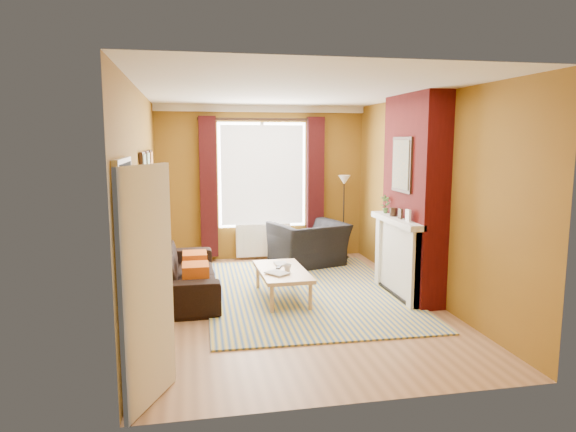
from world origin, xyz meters
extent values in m
plane|color=#906441|center=(0.00, 0.00, 0.00)|extent=(5.50, 5.50, 0.00)
cube|color=brown|center=(0.00, 2.75, 1.40)|extent=(3.80, 0.02, 2.80)
cube|color=brown|center=(0.00, -2.75, 1.40)|extent=(3.80, 0.02, 2.80)
cube|color=brown|center=(1.90, 0.00, 1.40)|extent=(0.02, 5.50, 2.80)
cube|color=brown|center=(-1.90, 0.00, 1.40)|extent=(0.02, 5.50, 2.80)
cube|color=silver|center=(0.00, 0.00, 2.80)|extent=(3.80, 5.50, 0.01)
cube|color=#460B0A|center=(1.72, 0.00, 1.40)|extent=(0.35, 1.40, 2.80)
cube|color=silver|center=(1.53, 0.00, 0.55)|extent=(0.12, 1.30, 1.10)
cube|color=silver|center=(1.48, 0.00, 1.08)|extent=(0.22, 1.40, 0.08)
cube|color=silver|center=(1.51, -0.58, 0.52)|extent=(0.16, 0.14, 1.04)
cube|color=silver|center=(1.51, 0.58, 0.52)|extent=(0.16, 0.14, 1.04)
cube|color=black|center=(1.56, 0.00, 0.45)|extent=(0.06, 0.80, 0.90)
cube|color=black|center=(1.54, 0.00, 0.03)|extent=(0.20, 1.00, 0.06)
cube|color=silver|center=(1.49, -0.35, 1.20)|extent=(0.03, 0.12, 0.16)
cube|color=black|center=(1.49, -0.10, 1.19)|extent=(0.03, 0.10, 0.14)
cylinder|color=black|center=(1.49, 0.15, 1.18)|extent=(0.10, 0.10, 0.12)
cube|color=black|center=(1.53, 0.00, 1.85)|extent=(0.03, 0.60, 0.75)
cube|color=olive|center=(1.51, 0.00, 1.85)|extent=(0.01, 0.52, 0.66)
cube|color=silver|center=(0.00, 2.71, 2.74)|extent=(3.80, 0.08, 0.12)
cube|color=white|center=(0.00, 2.72, 1.55)|extent=(1.60, 0.04, 1.90)
cube|color=silver|center=(0.00, 2.68, 1.55)|extent=(1.50, 0.02, 1.80)
cube|color=silver|center=(0.00, 2.70, 1.55)|extent=(0.06, 0.04, 1.90)
cube|color=#370C0E|center=(-0.98, 2.63, 1.35)|extent=(0.30, 0.16, 2.50)
cube|color=#370C0E|center=(0.98, 2.63, 1.35)|extent=(0.30, 0.16, 2.50)
cylinder|color=black|center=(0.00, 2.63, 2.55)|extent=(2.30, 0.05, 0.05)
cube|color=silver|center=(0.00, 2.65, 0.35)|extent=(1.00, 0.10, 0.60)
cube|color=silver|center=(-0.45, 2.59, 0.35)|extent=(0.04, 0.03, 0.56)
cube|color=silver|center=(-0.34, 2.59, 0.35)|extent=(0.04, 0.03, 0.56)
cube|color=silver|center=(-0.23, 2.59, 0.35)|extent=(0.04, 0.03, 0.56)
cube|color=silver|center=(-0.12, 2.59, 0.35)|extent=(0.04, 0.03, 0.56)
cube|color=silver|center=(-0.01, 2.59, 0.35)|extent=(0.04, 0.03, 0.56)
cube|color=silver|center=(0.10, 2.59, 0.35)|extent=(0.04, 0.03, 0.56)
cube|color=silver|center=(0.21, 2.59, 0.35)|extent=(0.04, 0.03, 0.56)
cube|color=silver|center=(0.32, 2.59, 0.35)|extent=(0.04, 0.03, 0.56)
cube|color=silver|center=(0.43, 2.59, 0.35)|extent=(0.04, 0.03, 0.56)
cube|color=black|center=(-1.87, -0.10, 1.75)|extent=(0.04, 0.44, 0.58)
cube|color=gold|center=(-1.84, -0.10, 1.75)|extent=(0.01, 0.38, 0.52)
cube|color=black|center=(-1.87, 0.55, 1.75)|extent=(0.04, 0.44, 0.58)
cube|color=#309052|center=(-1.84, 0.55, 1.75)|extent=(0.01, 0.38, 0.52)
cube|color=black|center=(-1.87, 1.20, 1.75)|extent=(0.04, 0.44, 0.58)
cube|color=#CC3F33|center=(-1.84, 1.20, 1.75)|extent=(0.01, 0.38, 0.52)
cube|color=silver|center=(-1.88, -2.05, 1.00)|extent=(0.05, 0.94, 2.06)
cube|color=black|center=(-1.85, -2.05, 1.00)|extent=(0.02, 0.80, 1.98)
cube|color=silver|center=(-1.68, -2.41, 1.00)|extent=(0.37, 0.74, 1.98)
imported|color=#447835|center=(1.49, 0.45, 1.26)|extent=(0.14, 0.10, 0.27)
cube|color=#C65010|center=(-1.27, 0.03, 0.51)|extent=(0.34, 0.40, 0.16)
cube|color=#C65010|center=(-1.27, 0.73, 0.51)|extent=(0.34, 0.40, 0.16)
cube|color=#33568E|center=(0.28, 0.43, 0.01)|extent=(2.87, 3.91, 0.02)
imported|color=black|center=(-1.42, 0.63, 0.33)|extent=(0.90, 2.25, 0.65)
imported|color=black|center=(0.70, 1.97, 0.38)|extent=(1.43, 1.34, 0.77)
cube|color=tan|center=(-0.10, 0.16, 0.39)|extent=(0.66, 1.27, 0.05)
cylinder|color=tan|center=(-0.34, -0.41, 0.18)|extent=(0.05, 0.05, 0.37)
cylinder|color=tan|center=(0.17, -0.40, 0.18)|extent=(0.05, 0.05, 0.37)
cylinder|color=tan|center=(-0.36, 0.72, 0.18)|extent=(0.05, 0.05, 0.37)
cylinder|color=tan|center=(0.14, 0.74, 0.18)|extent=(0.05, 0.05, 0.37)
cylinder|color=#9A7243|center=(0.31, 2.40, 0.24)|extent=(0.43, 0.43, 0.48)
cylinder|color=black|center=(1.47, 2.40, 0.01)|extent=(0.26, 0.26, 0.03)
cylinder|color=black|center=(1.47, 2.40, 0.74)|extent=(0.03, 0.03, 1.42)
cone|color=beige|center=(1.47, 2.40, 1.46)|extent=(0.26, 0.26, 0.17)
imported|color=#999999|center=(-0.30, -0.12, 0.43)|extent=(0.35, 0.37, 0.03)
imported|color=#999999|center=(-0.15, 0.47, 0.43)|extent=(0.19, 0.25, 0.02)
imported|color=#999999|center=(-0.05, 0.06, 0.47)|extent=(0.13, 0.13, 0.10)
cube|color=#262629|center=(-0.13, 0.26, 0.43)|extent=(0.11, 0.18, 0.02)
camera|label=1|loc=(-1.33, -6.58, 2.18)|focal=32.00mm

